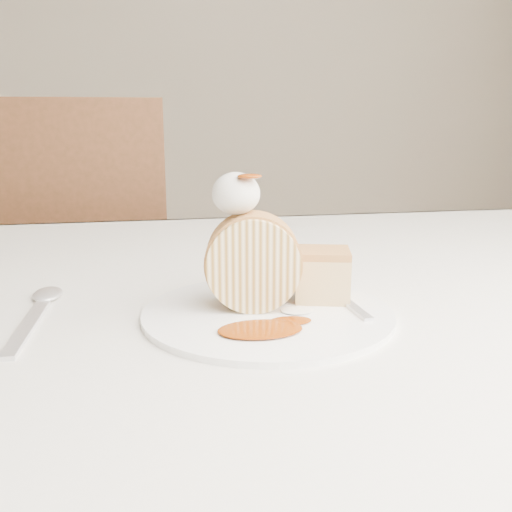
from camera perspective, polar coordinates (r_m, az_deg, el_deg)
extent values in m
cube|color=silver|center=(3.48, -9.13, 21.08)|extent=(5.00, 0.10, 2.80)
cube|color=silver|center=(0.69, -0.59, -4.12)|extent=(1.40, 0.90, 0.04)
cube|color=silver|center=(1.14, -4.40, -3.15)|extent=(1.40, 0.01, 0.28)
cylinder|color=brown|center=(1.38, 23.40, -12.61)|extent=(0.06, 0.06, 0.71)
cube|color=brown|center=(1.55, -17.19, -4.51)|extent=(0.48, 0.48, 0.04)
cube|color=brown|center=(1.29, -19.30, 3.86)|extent=(0.46, 0.06, 0.48)
cylinder|color=brown|center=(1.80, -9.42, -9.87)|extent=(0.04, 0.04, 0.45)
cylinder|color=brown|center=(1.85, -21.96, -10.05)|extent=(0.04, 0.04, 0.45)
cylinder|color=brown|center=(1.45, -9.51, -16.11)|extent=(0.04, 0.04, 0.45)
cylinder|color=white|center=(0.56, 1.19, -5.75)|extent=(0.30, 0.30, 0.01)
cylinder|color=beige|center=(0.56, -0.28, -0.62)|extent=(0.10, 0.06, 0.09)
cube|color=#B77C45|center=(0.59, 6.63, -2.17)|extent=(0.07, 0.06, 0.05)
ellipsoid|color=silver|center=(0.56, -2.01, 6.27)|extent=(0.05, 0.05, 0.04)
ellipsoid|color=#812F05|center=(0.54, -0.65, 8.53)|extent=(0.02, 0.02, 0.01)
cube|color=silver|center=(0.59, 9.11, -4.62)|extent=(0.03, 0.15, 0.00)
cube|color=silver|center=(0.57, -21.90, -6.61)|extent=(0.03, 0.18, 0.00)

